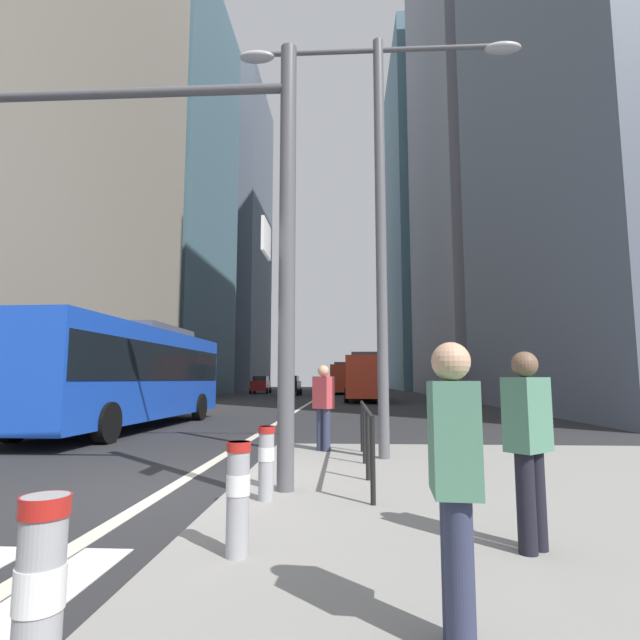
{
  "coord_description": "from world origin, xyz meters",
  "views": [
    {
      "loc": [
        2.52,
        -7.0,
        1.53
      ],
      "look_at": [
        1.02,
        20.25,
        4.84
      ],
      "focal_mm": 27.75,
      "sensor_mm": 36.0,
      "label": 1
    }
  ],
  "objects_px": {
    "car_receding_near": "(359,384)",
    "bollard_right": "(266,459)",
    "car_oncoming_mid": "(261,385)",
    "street_lamp_post": "(380,181)",
    "traffic_signal_gantry": "(159,193)",
    "bollard_left": "(238,492)",
    "car_oncoming_far": "(290,385)",
    "pedestrian_walking": "(454,475)",
    "city_bus_red_receding": "(364,376)",
    "pedestrian_far": "(528,439)",
    "pedestrian_waiting": "(323,403)",
    "car_receding_far": "(354,384)",
    "bollard_front": "(39,603)",
    "city_bus_red_distant": "(343,377)",
    "city_bus_blue_oncoming": "(129,370)"
  },
  "relations": [
    {
      "from": "car_receding_near",
      "to": "bollard_right",
      "type": "relative_size",
      "value": 5.44
    },
    {
      "from": "city_bus_blue_oncoming",
      "to": "bollard_front",
      "type": "height_order",
      "value": "city_bus_blue_oncoming"
    },
    {
      "from": "bollard_right",
      "to": "pedestrian_waiting",
      "type": "distance_m",
      "value": 4.08
    },
    {
      "from": "city_bus_blue_oncoming",
      "to": "pedestrian_walking",
      "type": "height_order",
      "value": "city_bus_blue_oncoming"
    },
    {
      "from": "street_lamp_post",
      "to": "bollard_right",
      "type": "height_order",
      "value": "street_lamp_post"
    },
    {
      "from": "city_bus_red_receding",
      "to": "bollard_left",
      "type": "height_order",
      "value": "city_bus_red_receding"
    },
    {
      "from": "city_bus_blue_oncoming",
      "to": "bollard_front",
      "type": "relative_size",
      "value": 11.9
    },
    {
      "from": "car_oncoming_mid",
      "to": "street_lamp_post",
      "type": "bearing_deg",
      "value": -77.45
    },
    {
      "from": "traffic_signal_gantry",
      "to": "pedestrian_far",
      "type": "distance_m",
      "value": 5.46
    },
    {
      "from": "car_oncoming_far",
      "to": "pedestrian_waiting",
      "type": "xyz_separation_m",
      "value": [
        5.22,
        -39.7,
        0.09
      ]
    },
    {
      "from": "bollard_left",
      "to": "pedestrian_walking",
      "type": "bearing_deg",
      "value": -41.37
    },
    {
      "from": "street_lamp_post",
      "to": "pedestrian_waiting",
      "type": "xyz_separation_m",
      "value": [
        -1.12,
        0.87,
        -4.2
      ]
    },
    {
      "from": "car_oncoming_mid",
      "to": "street_lamp_post",
      "type": "xyz_separation_m",
      "value": [
        10.45,
        -46.92,
        4.29
      ]
    },
    {
      "from": "car_receding_far",
      "to": "pedestrian_walking",
      "type": "bearing_deg",
      "value": -90.25
    },
    {
      "from": "car_receding_far",
      "to": "pedestrian_far",
      "type": "relative_size",
      "value": 2.75
    },
    {
      "from": "car_oncoming_far",
      "to": "pedestrian_walking",
      "type": "bearing_deg",
      "value": -82.38
    },
    {
      "from": "car_oncoming_mid",
      "to": "pedestrian_waiting",
      "type": "bearing_deg",
      "value": -78.55
    },
    {
      "from": "car_receding_near",
      "to": "bollard_right",
      "type": "height_order",
      "value": "car_receding_near"
    },
    {
      "from": "car_oncoming_mid",
      "to": "car_receding_far",
      "type": "distance_m",
      "value": 15.01
    },
    {
      "from": "pedestrian_waiting",
      "to": "pedestrian_walking",
      "type": "height_order",
      "value": "pedestrian_waiting"
    },
    {
      "from": "city_bus_blue_oncoming",
      "to": "car_receding_near",
      "type": "distance_m",
      "value": 51.79
    },
    {
      "from": "city_bus_blue_oncoming",
      "to": "car_oncoming_far",
      "type": "xyz_separation_m",
      "value": [
        1.24,
        34.18,
        -0.85
      ]
    },
    {
      "from": "traffic_signal_gantry",
      "to": "street_lamp_post",
      "type": "distance_m",
      "value": 4.33
    },
    {
      "from": "car_oncoming_mid",
      "to": "street_lamp_post",
      "type": "distance_m",
      "value": 48.26
    },
    {
      "from": "city_bus_red_distant",
      "to": "bollard_right",
      "type": "height_order",
      "value": "city_bus_red_distant"
    },
    {
      "from": "car_oncoming_mid",
      "to": "car_oncoming_far",
      "type": "height_order",
      "value": "same"
    },
    {
      "from": "car_receding_near",
      "to": "traffic_signal_gantry",
      "type": "relative_size",
      "value": 0.76
    },
    {
      "from": "street_lamp_post",
      "to": "traffic_signal_gantry",
      "type": "bearing_deg",
      "value": -140.18
    },
    {
      "from": "car_oncoming_far",
      "to": "street_lamp_post",
      "type": "relative_size",
      "value": 0.5
    },
    {
      "from": "car_receding_far",
      "to": "pedestrian_waiting",
      "type": "relative_size",
      "value": 2.67
    },
    {
      "from": "city_bus_blue_oncoming",
      "to": "pedestrian_waiting",
      "type": "height_order",
      "value": "city_bus_blue_oncoming"
    },
    {
      "from": "city_bus_red_receding",
      "to": "bollard_front",
      "type": "height_order",
      "value": "city_bus_red_receding"
    },
    {
      "from": "car_receding_near",
      "to": "pedestrian_far",
      "type": "relative_size",
      "value": 2.82
    },
    {
      "from": "bollard_left",
      "to": "pedestrian_far",
      "type": "bearing_deg",
      "value": 5.78
    },
    {
      "from": "city_bus_red_receding",
      "to": "car_receding_near",
      "type": "relative_size",
      "value": 2.34
    },
    {
      "from": "city_bus_red_receding",
      "to": "bollard_left",
      "type": "distance_m",
      "value": 32.62
    },
    {
      "from": "pedestrian_walking",
      "to": "pedestrian_waiting",
      "type": "bearing_deg",
      "value": 98.36
    },
    {
      "from": "street_lamp_post",
      "to": "car_oncoming_mid",
      "type": "bearing_deg",
      "value": 102.55
    },
    {
      "from": "city_bus_red_receding",
      "to": "pedestrian_walking",
      "type": "height_order",
      "value": "city_bus_red_receding"
    },
    {
      "from": "pedestrian_waiting",
      "to": "street_lamp_post",
      "type": "bearing_deg",
      "value": -37.87
    },
    {
      "from": "car_oncoming_mid",
      "to": "car_oncoming_far",
      "type": "relative_size",
      "value": 1.1
    },
    {
      "from": "city_bus_blue_oncoming",
      "to": "street_lamp_post",
      "type": "height_order",
      "value": "street_lamp_post"
    },
    {
      "from": "bollard_left",
      "to": "car_oncoming_far",
      "type": "bearing_deg",
      "value": 96.04
    },
    {
      "from": "car_receding_far",
      "to": "bollard_front",
      "type": "xyz_separation_m",
      "value": [
        -2.06,
        -64.53,
        -0.33
      ]
    },
    {
      "from": "city_bus_blue_oncoming",
      "to": "pedestrian_waiting",
      "type": "relative_size",
      "value": 6.54
    },
    {
      "from": "city_bus_red_receding",
      "to": "car_receding_far",
      "type": "relative_size",
      "value": 2.4
    },
    {
      "from": "car_receding_near",
      "to": "pedestrian_waiting",
      "type": "xyz_separation_m",
      "value": [
        -2.01,
        -56.61,
        0.09
      ]
    },
    {
      "from": "pedestrian_waiting",
      "to": "car_oncoming_far",
      "type": "bearing_deg",
      "value": 97.49
    },
    {
      "from": "car_receding_near",
      "to": "car_oncoming_far",
      "type": "relative_size",
      "value": 1.14
    },
    {
      "from": "car_oncoming_far",
      "to": "pedestrian_walking",
      "type": "height_order",
      "value": "car_oncoming_far"
    }
  ]
}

